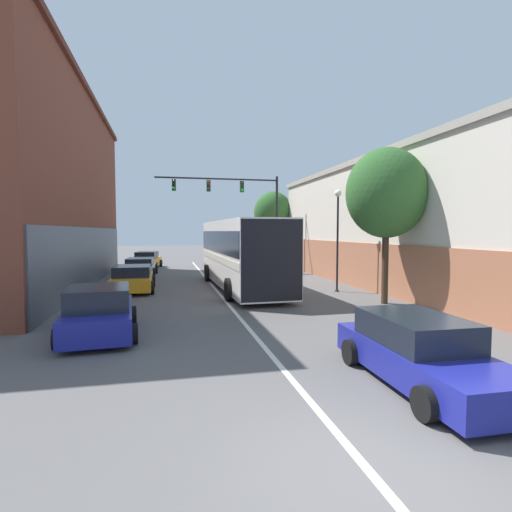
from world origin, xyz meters
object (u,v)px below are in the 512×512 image
at_px(bus, 241,251).
at_px(street_tree_near, 386,193).
at_px(traffic_signal_gantry, 239,200).
at_px(parked_car_left_far, 133,279).
at_px(street_lamp, 338,229).
at_px(street_tree_far, 273,213).
at_px(parked_car_left_distant, 147,260).
at_px(parked_car_left_mid, 99,312).
at_px(hatchback_foreground, 420,352).
at_px(parked_car_left_near, 140,267).

xyz_separation_m(bus, street_tree_near, (5.02, -5.55, 2.56)).
bearing_deg(traffic_signal_gantry, bus, -99.38).
height_order(parked_car_left_far, street_lamp, street_lamp).
bearing_deg(parked_car_left_far, traffic_signal_gantry, -41.01).
height_order(traffic_signal_gantry, street_tree_far, traffic_signal_gantry).
height_order(street_lamp, street_tree_far, street_tree_far).
xyz_separation_m(bus, traffic_signal_gantry, (1.40, 8.44, 3.28)).
bearing_deg(street_tree_near, bus, 132.11).
height_order(bus, parked_car_left_far, bus).
relative_size(parked_car_left_distant, street_lamp, 0.88).
relative_size(parked_car_left_mid, traffic_signal_gantry, 0.47).
bearing_deg(hatchback_foreground, street_tree_near, -25.07).
height_order(bus, parked_car_left_distant, bus).
height_order(parked_car_left_mid, street_tree_near, street_tree_near).
distance_m(street_lamp, street_tree_far, 14.54).
height_order(bus, street_tree_near, street_tree_near).
bearing_deg(parked_car_left_distant, traffic_signal_gantry, -116.06).
relative_size(hatchback_foreground, street_tree_far, 0.70).
distance_m(parked_car_left_mid, street_tree_near, 11.73).
bearing_deg(hatchback_foreground, street_tree_far, -7.57).
xyz_separation_m(street_lamp, street_tree_near, (0.56, -3.48, 1.44)).
xyz_separation_m(hatchback_foreground, parked_car_left_far, (-6.54, 13.93, 0.00)).
bearing_deg(parked_car_left_far, parked_car_left_mid, 177.97).
relative_size(parked_car_left_near, parked_car_left_mid, 1.10).
bearing_deg(street_lamp, street_tree_near, -80.84).
bearing_deg(parked_car_left_mid, street_lamp, -63.23).
relative_size(traffic_signal_gantry, street_tree_far, 1.40).
bearing_deg(street_tree_near, street_tree_far, 89.87).
relative_size(hatchback_foreground, street_lamp, 0.88).
height_order(parked_car_left_distant, street_tree_near, street_tree_near).
xyz_separation_m(hatchback_foreground, street_tree_far, (3.99, 25.94, 3.93)).
height_order(parked_car_left_near, parked_car_left_mid, parked_car_left_mid).
relative_size(bus, traffic_signal_gantry, 1.28).
bearing_deg(street_tree_far, hatchback_foreground, -98.75).
relative_size(hatchback_foreground, parked_car_left_mid, 1.05).
bearing_deg(parked_car_left_near, traffic_signal_gantry, -77.94).
bearing_deg(parked_car_left_distant, street_lamp, -139.32).
bearing_deg(parked_car_left_distant, parked_car_left_near, -174.38).
bearing_deg(bus, parked_car_left_far, 84.39).
xyz_separation_m(parked_car_left_far, traffic_signal_gantry, (6.87, 8.07, 4.65)).
relative_size(parked_car_left_near, parked_car_left_distant, 1.05).
distance_m(bus, parked_car_left_near, 9.18).
distance_m(parked_car_left_near, street_lamp, 13.85).
xyz_separation_m(hatchback_foreground, parked_car_left_distant, (-6.39, 26.47, 0.02)).
bearing_deg(bus, parked_car_left_near, 35.72).
relative_size(street_lamp, street_tree_near, 0.79).
bearing_deg(street_tree_near, traffic_signal_gantry, 104.51).
xyz_separation_m(parked_car_left_far, street_lamp, (9.93, -2.45, 2.48)).
bearing_deg(street_lamp, parked_car_left_near, 137.06).
xyz_separation_m(hatchback_foreground, parked_car_left_near, (-6.58, 20.76, -0.02)).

